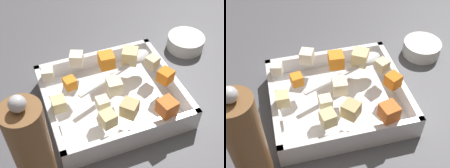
# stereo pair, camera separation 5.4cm
# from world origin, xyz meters

# --- Properties ---
(ground_plane) EXTENTS (4.00, 4.00, 0.00)m
(ground_plane) POSITION_xyz_m (0.00, 0.00, 0.00)
(ground_plane) COLOR #4C4C51
(baking_dish) EXTENTS (0.28, 0.25, 0.05)m
(baking_dish) POSITION_xyz_m (0.01, -0.01, 0.02)
(baking_dish) COLOR silver
(baking_dish) RESTS_ON ground_plane
(carrot_chunk_rim_edge) EXTENTS (0.04, 0.04, 0.03)m
(carrot_chunk_rim_edge) POSITION_xyz_m (-0.00, -0.08, 0.07)
(carrot_chunk_rim_edge) COLOR orange
(carrot_chunk_rim_edge) RESTS_ON baking_dish
(carrot_chunk_far_right) EXTENTS (0.04, 0.04, 0.03)m
(carrot_chunk_far_right) POSITION_xyz_m (-0.10, 0.01, 0.07)
(carrot_chunk_far_right) COLOR orange
(carrot_chunk_far_right) RESTS_ON baking_dish
(carrot_chunk_heap_top) EXTENTS (0.04, 0.04, 0.03)m
(carrot_chunk_heap_top) POSITION_xyz_m (-0.06, 0.09, 0.07)
(carrot_chunk_heap_top) COLOR orange
(carrot_chunk_heap_top) RESTS_ON baking_dish
(carrot_chunk_center) EXTENTS (0.03, 0.03, 0.02)m
(carrot_chunk_center) POSITION_xyz_m (0.09, -0.04, 0.07)
(carrot_chunk_center) COLOR orange
(carrot_chunk_center) RESTS_ON baking_dish
(potato_chunk_corner_se) EXTENTS (0.03, 0.03, 0.03)m
(potato_chunk_corner_se) POSITION_xyz_m (0.13, 0.01, 0.07)
(potato_chunk_corner_se) COLOR #E0CC89
(potato_chunk_corner_se) RESTS_ON baking_dish
(potato_chunk_mid_left) EXTENTS (0.02, 0.02, 0.02)m
(potato_chunk_mid_left) POSITION_xyz_m (0.05, 0.03, 0.07)
(potato_chunk_mid_left) COLOR beige
(potato_chunk_mid_left) RESTS_ON baking_dish
(potato_chunk_corner_nw) EXTENTS (0.03, 0.03, 0.03)m
(potato_chunk_corner_nw) POSITION_xyz_m (0.05, 0.07, 0.07)
(potato_chunk_corner_nw) COLOR #E0CC89
(potato_chunk_corner_nw) RESTS_ON baking_dish
(potato_chunk_mid_right) EXTENTS (0.03, 0.03, 0.03)m
(potato_chunk_mid_right) POSITION_xyz_m (0.01, -0.00, 0.07)
(potato_chunk_mid_right) COLOR beige
(potato_chunk_mid_right) RESTS_ON baking_dish
(potato_chunk_back_center) EXTENTS (0.03, 0.03, 0.02)m
(potato_chunk_back_center) POSITION_xyz_m (-0.10, -0.04, 0.07)
(potato_chunk_back_center) COLOR beige
(potato_chunk_back_center) RESTS_ON baking_dish
(potato_chunk_corner_sw) EXTENTS (0.05, 0.05, 0.03)m
(potato_chunk_corner_sw) POSITION_xyz_m (-0.05, -0.07, 0.07)
(potato_chunk_corner_sw) COLOR #E0CC89
(potato_chunk_corner_sw) RESTS_ON baking_dish
(potato_chunk_front_center) EXTENTS (0.04, 0.04, 0.03)m
(potato_chunk_front_center) POSITION_xyz_m (0.01, 0.07, 0.07)
(potato_chunk_front_center) COLOR tan
(potato_chunk_front_center) RESTS_ON baking_dish
(parsnip_chunk_near_spoon) EXTENTS (0.03, 0.03, 0.02)m
(parsnip_chunk_near_spoon) POSITION_xyz_m (0.13, -0.09, 0.07)
(parsnip_chunk_near_spoon) COLOR silver
(parsnip_chunk_near_spoon) RESTS_ON baking_dish
(parsnip_chunk_corner_ne) EXTENTS (0.04, 0.04, 0.03)m
(parsnip_chunk_corner_ne) POSITION_xyz_m (0.06, -0.11, 0.07)
(parsnip_chunk_corner_ne) COLOR silver
(parsnip_chunk_corner_ne) RESTS_ON baking_dish
(serving_spoon) EXTENTS (0.20, 0.10, 0.02)m
(serving_spoon) POSITION_xyz_m (-0.06, -0.07, 0.06)
(serving_spoon) COLOR silver
(serving_spoon) RESTS_ON baking_dish
(pepper_mill) EXTENTS (0.06, 0.06, 0.24)m
(pepper_mill) POSITION_xyz_m (0.19, 0.13, 0.11)
(pepper_mill) COLOR brown
(pepper_mill) RESTS_ON ground_plane
(small_prep_bowl) EXTENTS (0.10, 0.10, 0.04)m
(small_prep_bowl) POSITION_xyz_m (-0.24, -0.13, 0.02)
(small_prep_bowl) COLOR silver
(small_prep_bowl) RESTS_ON ground_plane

